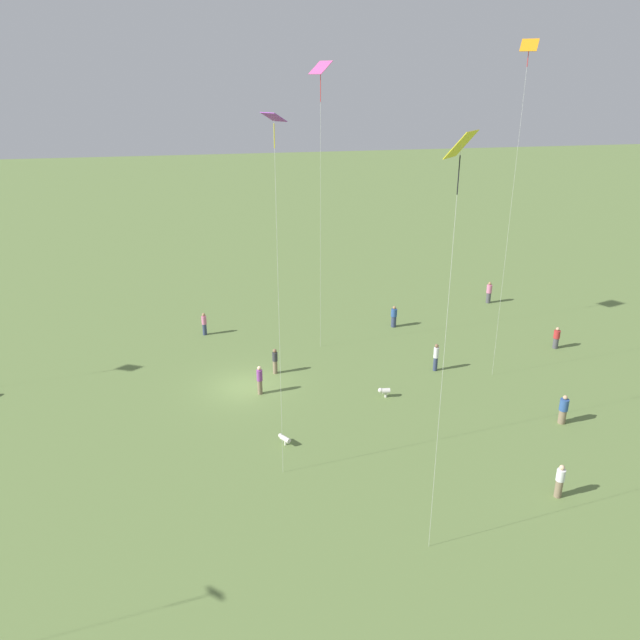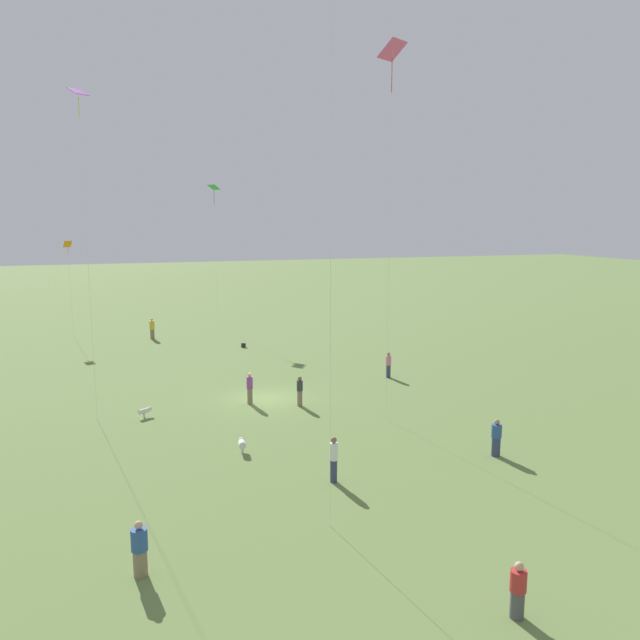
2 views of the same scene
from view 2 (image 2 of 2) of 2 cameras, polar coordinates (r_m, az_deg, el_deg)
ground_plane at (r=36.44m, az=-5.00°, el=-7.17°), size 240.00×240.00×0.00m
person_0 at (r=28.72m, az=15.82°, el=-10.34°), size 0.61×0.61×1.66m
person_2 at (r=18.28m, az=17.64°, el=-22.52°), size 0.59×0.59×1.56m
person_3 at (r=34.72m, az=-1.86°, el=-6.51°), size 0.46×0.46×1.69m
person_5 at (r=41.06m, az=6.27°, el=-4.10°), size 0.44×0.44×1.69m
person_6 at (r=19.87m, az=-16.16°, el=-19.49°), size 0.63×0.63×1.69m
person_7 at (r=25.05m, az=1.26°, el=-12.60°), size 0.42×0.42×1.85m
person_8 at (r=55.83m, az=-15.10°, el=-0.77°), size 0.49×0.49×1.81m
person_9 at (r=35.27m, az=-6.44°, el=-6.21°), size 0.41×0.41×1.80m
kite_2 at (r=33.49m, az=-21.15°, el=17.05°), size 1.04×1.05×16.44m
kite_3 at (r=32.07m, az=6.61°, el=22.17°), size 1.40×1.50×18.53m
kite_4 at (r=60.59m, az=-9.67°, el=11.33°), size 1.26×1.24×13.45m
kite_6 at (r=58.37m, az=-22.06°, el=6.05°), size 0.66×0.78×8.42m
dog_0 at (r=28.41m, az=-7.15°, el=-11.13°), size 0.72×0.37×0.61m
dog_1 at (r=34.17m, az=-15.69°, el=-8.00°), size 0.59×0.74×0.51m
picnic_bag_0 at (r=50.88m, az=-7.01°, el=-2.30°), size 0.33×0.38×0.35m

